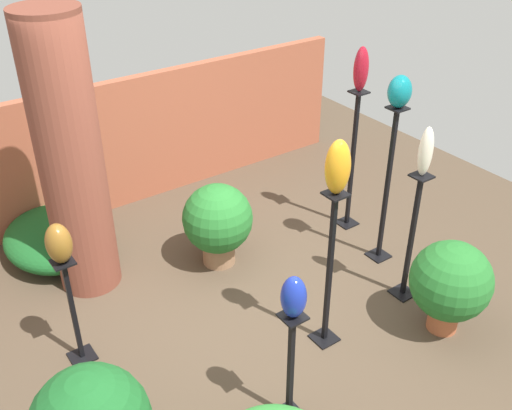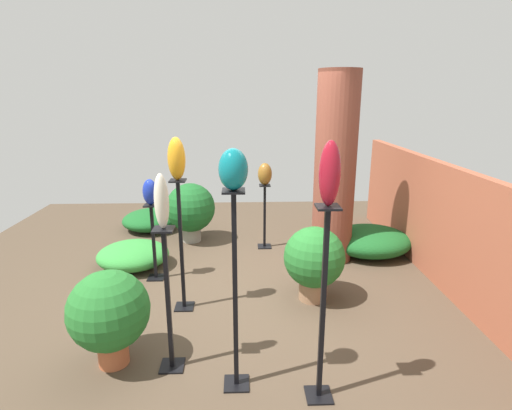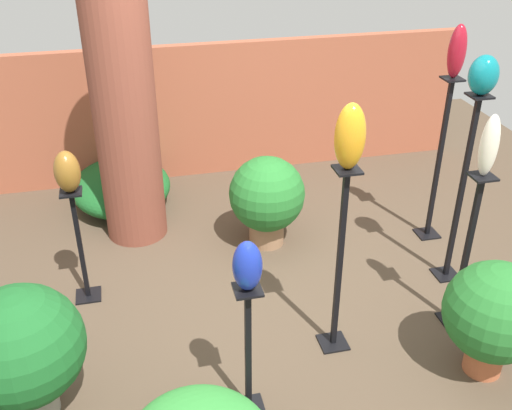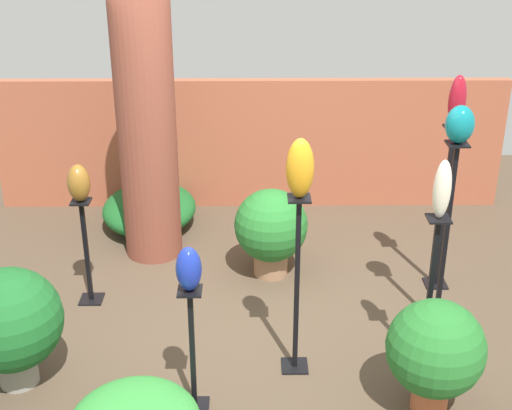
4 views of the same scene
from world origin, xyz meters
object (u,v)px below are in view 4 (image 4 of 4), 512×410
object	(u,v)px
art_vase_bronze	(79,183)
potted_plant_walkway_edge	(435,351)
pedestal_amber	(297,293)
art_vase_ivory	(442,189)
art_vase_teal	(460,124)
pedestal_cobalt	(193,357)
art_vase_amber	(300,168)
pedestal_teal	(445,245)
art_vase_ruby	(457,101)
art_vase_cobalt	(189,269)
potted_plant_near_pillar	(271,228)
brick_pillar	(147,130)
pedestal_ruby	(443,215)
pedestal_bronze	(87,257)
potted_plant_mid_right	(10,322)
pedestal_ivory	(429,300)

from	to	relation	value
art_vase_bronze	potted_plant_walkway_edge	bearing A→B (deg)	-28.61
pedestal_amber	potted_plant_walkway_edge	world-z (taller)	pedestal_amber
art_vase_ivory	art_vase_teal	size ratio (longest dim) A/B	1.49
pedestal_cobalt	potted_plant_walkway_edge	size ratio (longest dim) A/B	1.14
art_vase_ivory	art_vase_amber	xyz separation A→B (m)	(-0.98, -0.03, 0.17)
art_vase_ivory	pedestal_teal	bearing A→B (deg)	66.67
pedestal_amber	art_vase_amber	xyz separation A→B (m)	(0.00, 0.00, 0.97)
art_vase_ruby	art_vase_cobalt	xyz separation A→B (m)	(-2.10, -1.66, -0.62)
pedestal_teal	potted_plant_near_pillar	world-z (taller)	pedestal_teal
brick_pillar	potted_plant_walkway_edge	xyz separation A→B (m)	(2.20, -2.36, -0.78)
pedestal_ruby	art_vase_bronze	distance (m)	3.15
brick_pillar	pedestal_bronze	world-z (taller)	brick_pillar
art_vase_amber	potted_plant_walkway_edge	size ratio (longest dim) A/B	0.50
pedestal_ruby	pedestal_cobalt	bearing A→B (deg)	-141.57
art_vase_cobalt	potted_plant_mid_right	world-z (taller)	art_vase_cobalt
art_vase_amber	potted_plant_near_pillar	distance (m)	1.84
pedestal_ruby	art_vase_teal	xyz separation A→B (m)	(-0.15, -0.63, 1.04)
art_vase_teal	potted_plant_walkway_edge	size ratio (longest dim) A/B	0.34
pedestal_cobalt	pedestal_bronze	bearing A→B (deg)	125.40
pedestal_ivory	pedestal_bronze	bearing A→B (deg)	160.94
pedestal_amber	pedestal_ruby	distance (m)	1.83
pedestal_amber	art_vase_ruby	bearing A→B (deg)	41.53
pedestal_ruby	art_vase_amber	bearing A→B (deg)	-138.47
pedestal_cobalt	potted_plant_mid_right	bearing A→B (deg)	167.35
pedestal_amber	art_vase_cobalt	world-z (taller)	pedestal_amber
potted_plant_mid_right	art_vase_ivory	bearing A→B (deg)	3.56
pedestal_bronze	art_vase_ruby	size ratio (longest dim) A/B	2.20
pedestal_amber	pedestal_ruby	bearing A→B (deg)	41.53
potted_plant_walkway_edge	pedestal_ruby	bearing A→B (deg)	74.95
brick_pillar	pedestal_ruby	distance (m)	2.80
pedestal_cobalt	art_vase_cobalt	size ratio (longest dim) A/B	3.10
brick_pillar	pedestal_teal	xyz separation A→B (m)	(2.51, -1.30, -0.53)
art_vase_amber	potted_plant_walkway_edge	xyz separation A→B (m)	(0.91, -0.48, -1.14)
art_vase_bronze	potted_plant_walkway_edge	size ratio (longest dim) A/B	0.38
pedestal_ruby	potted_plant_near_pillar	world-z (taller)	pedestal_ruby
brick_pillar	pedestal_teal	size ratio (longest dim) A/B	1.59
pedestal_teal	pedestal_cobalt	bearing A→B (deg)	-152.06
pedestal_ivory	art_vase_teal	distance (m)	1.32
pedestal_teal	potted_plant_walkway_edge	distance (m)	1.13
potted_plant_walkway_edge	potted_plant_near_pillar	distance (m)	2.18
art_vase_ruby	art_vase_amber	bearing A→B (deg)	-138.47
art_vase_teal	art_vase_amber	size ratio (longest dim) A/B	0.68
potted_plant_near_pillar	pedestal_cobalt	bearing A→B (deg)	-107.31
potted_plant_near_pillar	art_vase_bronze	bearing A→B (deg)	-164.06
potted_plant_near_pillar	pedestal_bronze	bearing A→B (deg)	-164.06
pedestal_ivory	potted_plant_walkway_edge	distance (m)	0.52
potted_plant_near_pillar	pedestal_amber	bearing A→B (deg)	-84.23
pedestal_bronze	pedestal_amber	size ratio (longest dim) A/B	0.68
pedestal_amber	potted_plant_mid_right	bearing A→B (deg)	-175.58
pedestal_cobalt	potted_plant_near_pillar	world-z (taller)	pedestal_cobalt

